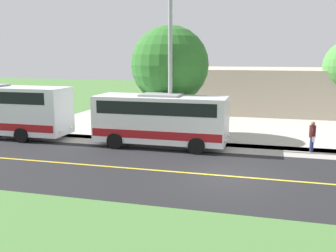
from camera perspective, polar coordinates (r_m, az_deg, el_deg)
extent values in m
plane|color=#477238|center=(16.84, 8.78, -7.36)|extent=(120.00, 120.00, 0.00)
cube|color=black|center=(16.84, 8.78, -7.34)|extent=(8.00, 100.00, 0.01)
cube|color=#9E9991|center=(21.83, 10.30, -3.27)|extent=(2.40, 100.00, 0.01)
cube|color=#B2ADA3|center=(28.85, 17.48, -0.25)|extent=(14.00, 36.00, 0.01)
cube|color=gold|center=(16.84, 8.78, -7.33)|extent=(0.16, 100.00, 0.00)
cube|color=white|center=(21.65, -1.05, 1.14)|extent=(2.53, 7.40, 2.53)
cube|color=maroon|center=(21.78, -1.05, -0.72)|extent=(2.57, 7.25, 0.44)
cube|color=black|center=(21.55, -1.06, 3.01)|extent=(2.57, 6.66, 0.70)
cube|color=gray|center=(21.48, -1.06, 4.62)|extent=(1.52, 2.22, 0.12)
cylinder|color=black|center=(22.58, 5.45, -1.53)|extent=(0.25, 0.90, 0.90)
cylinder|color=black|center=(20.15, 4.24, -2.97)|extent=(0.25, 0.90, 0.90)
cylinder|color=black|center=(23.75, -5.52, -0.93)|extent=(0.25, 0.90, 0.90)
cylinder|color=black|center=(21.46, -7.88, -2.21)|extent=(0.25, 0.90, 0.90)
sphere|color=#F2EACC|center=(21.79, 8.91, -1.37)|extent=(0.20, 0.20, 0.20)
sphere|color=#F2EACC|center=(20.44, 8.48, -2.15)|extent=(0.20, 0.20, 0.20)
cylinder|color=black|center=(26.25, -17.94, -0.31)|extent=(0.25, 0.90, 0.90)
cylinder|color=black|center=(24.37, -20.89, -1.29)|extent=(0.25, 0.90, 0.90)
sphere|color=#F2EACC|center=(24.60, -14.17, -0.22)|extent=(0.20, 0.20, 0.20)
sphere|color=#F2EACC|center=(23.51, -15.68, -0.78)|extent=(0.20, 0.20, 0.20)
cylinder|color=#1E2347|center=(22.14, 20.48, -2.52)|extent=(0.18, 0.18, 0.80)
cylinder|color=#1E2347|center=(21.94, 20.53, -2.64)|extent=(0.18, 0.18, 0.80)
cylinder|color=#4C1919|center=(21.90, 20.63, -0.74)|extent=(0.34, 0.34, 0.64)
sphere|color=#8C664C|center=(21.82, 20.70, 0.36)|extent=(0.22, 0.22, 0.22)
cylinder|color=#4C1919|center=(22.07, 20.59, -0.57)|extent=(0.27, 0.10, 0.58)
cube|color=beige|center=(22.23, 20.63, -1.58)|extent=(0.20, 0.12, 0.28)
cylinder|color=#4C1919|center=(21.71, 20.68, -0.75)|extent=(0.27, 0.10, 0.58)
cube|color=white|center=(21.72, 20.76, -1.86)|extent=(0.20, 0.12, 0.28)
cylinder|color=#9E9EA3|center=(21.69, 0.33, 8.58)|extent=(0.24, 0.24, 8.82)
cylinder|color=brown|center=(24.45, 0.28, 1.60)|extent=(0.36, 0.36, 2.71)
sphere|color=#2D6B28|center=(24.17, 0.28, 9.05)|extent=(4.84, 4.84, 4.84)
cube|color=#B7A893|center=(37.50, 16.24, 5.19)|extent=(10.00, 17.65, 3.91)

